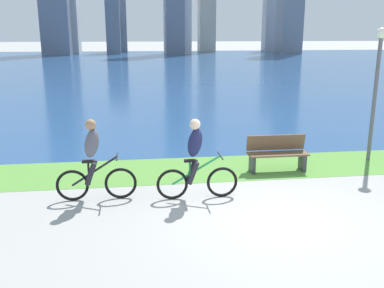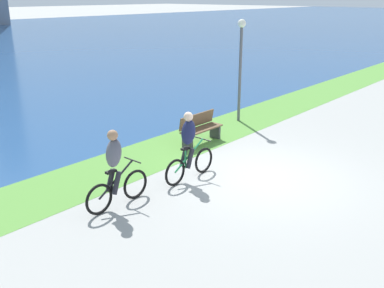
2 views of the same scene
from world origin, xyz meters
TOP-DOWN VIEW (x-y plane):
  - ground_plane at (0.00, 0.00)m, footprint 300.00×300.00m
  - grass_strip_bayside at (0.00, 3.24)m, footprint 120.00×2.10m
  - bay_water_surface at (0.00, 38.47)m, footprint 300.00×68.36m
  - cyclist_lead at (-1.33, 1.31)m, footprint 1.71×0.52m
  - cyclist_trailing at (-3.41, 1.51)m, footprint 1.65×0.52m
  - bench_near_path at (0.95, 2.87)m, footprint 1.50×0.47m
  - lamppost_tall at (3.73, 3.42)m, footprint 0.28×0.28m

SIDE VIEW (x-z plane):
  - ground_plane at x=0.00m, z-range 0.00..0.00m
  - bay_water_surface at x=0.00m, z-range 0.00..0.00m
  - grass_strip_bayside at x=0.00m, z-range 0.00..0.01m
  - bench_near_path at x=0.95m, z-range 0.00..0.90m
  - cyclist_lead at x=-1.33m, z-range -0.01..1.69m
  - cyclist_trailing at x=-3.41m, z-range -0.01..1.70m
  - lamppost_tall at x=3.73m, z-range 0.58..4.07m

